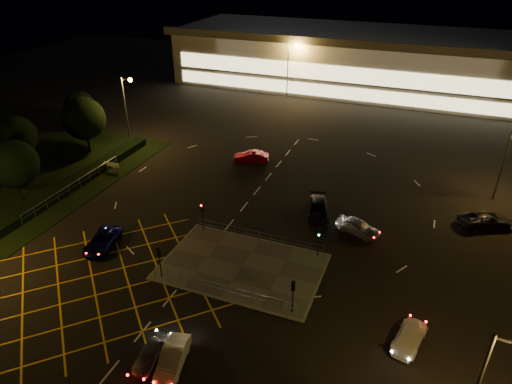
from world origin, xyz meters
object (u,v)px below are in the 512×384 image
(signal_se, at_px, (293,290))
(car_queue_white, at_px, (173,358))
(signal_nw, at_px, (202,211))
(car_near_silver, at_px, (151,354))
(car_far_dkgrey, at_px, (318,209))
(signal_sw, at_px, (159,256))
(car_right_silver, at_px, (358,227))
(car_circ_red, at_px, (251,157))
(car_approach_white, at_px, (410,336))
(signal_ne, at_px, (319,236))
(car_left_blue, at_px, (102,241))
(car_east_grey, at_px, (485,220))

(signal_se, xyz_separation_m, car_queue_white, (-6.20, -7.90, -1.66))
(signal_se, distance_m, signal_nw, 14.41)
(car_near_silver, relative_size, car_far_dkgrey, 0.69)
(signal_sw, bearing_deg, signal_nw, -90.00)
(signal_se, bearing_deg, car_right_silver, -101.60)
(car_circ_red, distance_m, car_approach_white, 33.68)
(signal_sw, relative_size, car_approach_white, 0.71)
(signal_sw, height_order, signal_ne, same)
(signal_nw, bearing_deg, car_left_blue, -142.28)
(car_near_silver, height_order, car_queue_white, car_queue_white)
(car_approach_white, bearing_deg, car_left_blue, 8.95)
(signal_ne, distance_m, car_queue_white, 17.13)
(signal_nw, bearing_deg, signal_ne, 0.00)
(car_queue_white, relative_size, car_circ_red, 0.92)
(car_near_silver, bearing_deg, car_queue_white, -0.24)
(signal_ne, relative_size, car_right_silver, 0.70)
(signal_ne, bearing_deg, signal_nw, 180.00)
(car_far_dkgrey, xyz_separation_m, car_right_silver, (4.63, -1.94, -0.01))
(signal_se, distance_m, car_queue_white, 10.18)
(car_queue_white, distance_m, car_approach_white, 17.18)
(car_left_blue, bearing_deg, signal_nw, 24.40)
(signal_ne, bearing_deg, car_near_silver, -116.17)
(car_approach_white, bearing_deg, signal_se, 13.91)
(signal_se, height_order, car_circ_red, signal_se)
(signal_se, relative_size, car_near_silver, 0.84)
(car_right_silver, bearing_deg, car_east_grey, -44.33)
(car_near_silver, bearing_deg, signal_ne, 58.32)
(car_approach_white, bearing_deg, car_east_grey, -94.61)
(signal_nw, bearing_deg, car_queue_white, -69.93)
(car_circ_red, relative_size, car_approach_white, 1.04)
(signal_nw, height_order, car_approach_white, signal_nw)
(signal_ne, bearing_deg, car_right_silver, 62.90)
(signal_sw, height_order, car_queue_white, signal_sw)
(car_left_blue, relative_size, car_east_grey, 0.92)
(car_queue_white, height_order, car_right_silver, car_right_silver)
(car_right_silver, relative_size, car_circ_red, 0.97)
(signal_sw, xyz_separation_m, car_left_blue, (-7.80, 1.96, -1.68))
(signal_sw, height_order, car_right_silver, signal_sw)
(car_circ_red, bearing_deg, car_far_dkgrey, 33.00)
(signal_sw, distance_m, car_far_dkgrey, 18.39)
(signal_se, distance_m, car_far_dkgrey, 15.48)
(signal_nw, xyz_separation_m, car_right_silver, (14.74, 5.35, -1.60))
(car_queue_white, bearing_deg, signal_nw, 97.78)
(car_far_dkgrey, xyz_separation_m, car_approach_white, (10.82, -15.04, -0.14))
(signal_nw, xyz_separation_m, car_left_blue, (-7.80, -6.03, -1.68))
(signal_ne, height_order, car_near_silver, signal_ne)
(signal_sw, xyz_separation_m, car_far_dkgrey, (10.10, 15.28, -1.58))
(car_far_dkgrey, relative_size, car_east_grey, 1.01)
(car_left_blue, xyz_separation_m, car_far_dkgrey, (17.90, 13.33, 0.10))
(car_right_silver, xyz_separation_m, car_approach_white, (6.19, -13.10, -0.12))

